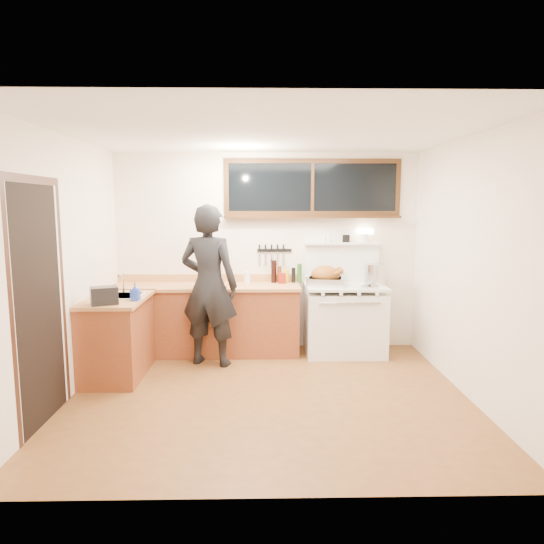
{
  "coord_description": "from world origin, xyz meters",
  "views": [
    {
      "loc": [
        -0.06,
        -4.71,
        1.92
      ],
      "look_at": [
        0.05,
        0.85,
        1.15
      ],
      "focal_mm": 32.0,
      "sensor_mm": 36.0,
      "label": 1
    }
  ],
  "objects_px": {
    "vintage_stove": "(344,318)",
    "roast_turkey": "(326,277)",
    "man": "(209,286)",
    "cutting_board": "(212,282)"
  },
  "relations": [
    {
      "from": "vintage_stove",
      "to": "man",
      "type": "xyz_separation_m",
      "value": [
        -1.7,
        -0.41,
        0.5
      ]
    },
    {
      "from": "vintage_stove",
      "to": "roast_turkey",
      "type": "distance_m",
      "value": 0.59
    },
    {
      "from": "vintage_stove",
      "to": "cutting_board",
      "type": "distance_m",
      "value": 1.77
    },
    {
      "from": "vintage_stove",
      "to": "cutting_board",
      "type": "relative_size",
      "value": 3.96
    },
    {
      "from": "vintage_stove",
      "to": "cutting_board",
      "type": "height_order",
      "value": "vintage_stove"
    },
    {
      "from": "vintage_stove",
      "to": "man",
      "type": "bearing_deg",
      "value": -166.6
    },
    {
      "from": "cutting_board",
      "to": "vintage_stove",
      "type": "bearing_deg",
      "value": 1.4
    },
    {
      "from": "cutting_board",
      "to": "roast_turkey",
      "type": "relative_size",
      "value": 0.79
    },
    {
      "from": "roast_turkey",
      "to": "cutting_board",
      "type": "bearing_deg",
      "value": -179.01
    },
    {
      "from": "man",
      "to": "cutting_board",
      "type": "height_order",
      "value": "man"
    }
  ]
}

